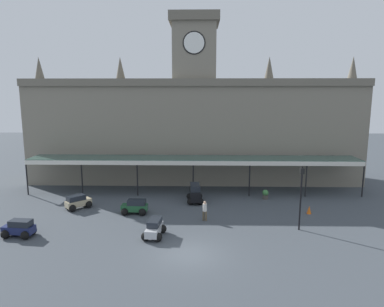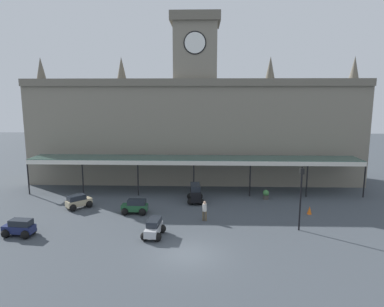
% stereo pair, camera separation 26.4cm
% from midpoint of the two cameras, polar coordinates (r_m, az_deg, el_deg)
% --- Properties ---
extents(ground_plane, '(140.00, 140.00, 0.00)m').
position_cam_midpoint_polar(ground_plane, '(23.37, -0.77, -16.39)').
color(ground_plane, '#40464D').
extents(station_building, '(38.28, 6.36, 19.06)m').
position_cam_midpoint_polar(station_building, '(40.79, 0.20, 4.63)').
color(station_building, gray).
rests_on(station_building, ground).
extents(entrance_canopy, '(34.50, 3.26, 3.74)m').
position_cam_midpoint_polar(entrance_canopy, '(35.86, 0.04, -0.95)').
color(entrance_canopy, '#38564C').
rests_on(entrance_canopy, ground).
extents(car_beige_estate, '(2.38, 2.37, 1.27)m').
position_cam_midpoint_polar(car_beige_estate, '(33.21, -18.68, -7.76)').
color(car_beige_estate, tan).
rests_on(car_beige_estate, ground).
extents(car_navy_estate, '(2.33, 1.69, 1.27)m').
position_cam_midpoint_polar(car_navy_estate, '(28.71, -27.07, -11.15)').
color(car_navy_estate, '#19214C').
rests_on(car_navy_estate, ground).
extents(car_silver_estate, '(1.70, 2.33, 1.27)m').
position_cam_midpoint_polar(car_silver_estate, '(25.85, -6.61, -12.41)').
color(car_silver_estate, '#B2B5BA').
rests_on(car_silver_estate, ground).
extents(car_green_estate, '(2.27, 1.58, 1.27)m').
position_cam_midpoint_polar(car_green_estate, '(30.66, -9.72, -8.85)').
color(car_green_estate, '#1E512D').
rests_on(car_green_estate, ground).
extents(car_black_van, '(1.71, 2.46, 1.77)m').
position_cam_midpoint_polar(car_black_van, '(33.28, 0.26, -6.75)').
color(car_black_van, black).
rests_on(car_black_van, ground).
extents(pedestrian_beside_cars, '(0.37, 0.34, 1.67)m').
position_cam_midpoint_polar(pedestrian_beside_cars, '(28.58, 1.87, -9.38)').
color(pedestrian_beside_cars, brown).
rests_on(pedestrian_beside_cars, ground).
extents(victorian_lamppost, '(0.30, 0.30, 5.01)m').
position_cam_midpoint_polar(victorian_lamppost, '(27.30, 17.43, -5.95)').
color(victorian_lamppost, black).
rests_on(victorian_lamppost, ground).
extents(traffic_cone, '(0.40, 0.40, 0.69)m').
position_cam_midpoint_polar(traffic_cone, '(31.95, 18.69, -8.88)').
color(traffic_cone, orange).
rests_on(traffic_cone, ground).
extents(planter_forecourt_centre, '(0.60, 0.60, 0.96)m').
position_cam_midpoint_polar(planter_forecourt_centre, '(35.00, 11.91, -6.67)').
color(planter_forecourt_centre, '#47423D').
rests_on(planter_forecourt_centre, ground).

